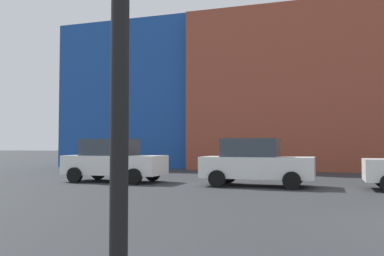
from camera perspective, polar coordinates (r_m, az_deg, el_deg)
building_backdrop at (r=30.68m, az=21.59°, el=4.43°), size 40.32×11.68×12.01m
parked_car_0 at (r=17.53m, az=-10.74°, el=-4.41°), size 4.09×2.01×1.77m
parked_car_1 at (r=15.57m, az=8.73°, el=-4.69°), size 4.07×2.00×1.76m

